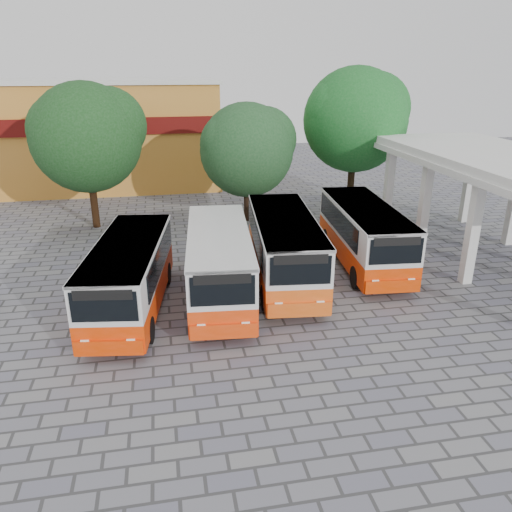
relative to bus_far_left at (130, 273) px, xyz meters
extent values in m
plane|color=slate|center=(7.07, -1.80, -1.67)|extent=(90.00, 90.00, 0.00)
cube|color=silver|center=(14.92, 8.70, 0.83)|extent=(0.45, 0.45, 5.00)
cube|color=silver|center=(20.22, 8.70, 0.83)|extent=(0.45, 0.45, 5.00)
cube|color=silver|center=(17.57, 2.20, 3.53)|extent=(6.60, 15.60, 0.40)
cube|color=silver|center=(17.57, 2.20, 3.18)|extent=(6.80, 15.80, 0.30)
cube|color=orange|center=(-3.93, 24.20, 2.33)|extent=(20.00, 10.00, 8.00)
cube|color=#590C0A|center=(-3.93, 19.10, 3.53)|extent=(20.00, 0.20, 1.20)
cube|color=silver|center=(-3.93, 24.20, 6.48)|extent=(20.40, 10.40, 0.30)
cube|color=#E83200|center=(0.00, 0.01, -0.77)|extent=(3.50, 8.21, 1.04)
cube|color=silver|center=(0.00, 0.01, 0.48)|extent=(3.50, 8.21, 1.46)
cube|color=silver|center=(0.00, 0.01, 1.16)|extent=(3.55, 8.22, 0.12)
cube|color=black|center=(-1.21, 0.01, 0.50)|extent=(0.99, 6.50, 1.04)
cube|color=black|center=(1.21, 0.01, 0.50)|extent=(0.99, 6.50, 1.04)
cube|color=black|center=(0.00, -3.99, 0.50)|extent=(2.12, 0.36, 1.04)
cube|color=black|center=(0.00, -3.99, 0.92)|extent=(1.88, 0.33, 0.34)
cylinder|color=black|center=(-1.07, -2.57, -1.17)|extent=(0.28, 0.99, 0.99)
cylinder|color=black|center=(1.07, -2.57, -1.17)|extent=(0.28, 0.99, 0.99)
cylinder|color=black|center=(-1.07, 2.60, -1.17)|extent=(0.28, 0.99, 0.99)
cylinder|color=black|center=(1.07, 2.60, -1.17)|extent=(0.28, 0.99, 0.99)
cube|color=#EA3908|center=(3.64, 0.50, -0.74)|extent=(3.16, 8.39, 1.08)
cube|color=silver|center=(3.64, 0.50, 0.55)|extent=(3.16, 8.39, 1.51)
cube|color=silver|center=(3.64, 0.50, 1.25)|extent=(3.21, 8.40, 0.12)
cube|color=black|center=(2.39, 0.50, 0.57)|extent=(0.63, 6.75, 1.08)
cube|color=black|center=(4.89, 0.50, 0.57)|extent=(0.63, 6.75, 1.08)
cube|color=black|center=(3.64, -3.62, 0.57)|extent=(2.20, 0.24, 1.08)
cube|color=black|center=(3.64, -3.62, 1.00)|extent=(1.95, 0.23, 0.35)
cylinder|color=black|center=(2.53, -2.16, -1.16)|extent=(0.29, 1.03, 1.03)
cylinder|color=black|center=(4.75, -2.16, -1.16)|extent=(0.29, 1.03, 1.03)
cylinder|color=black|center=(2.53, 3.17, -1.16)|extent=(0.29, 1.03, 1.03)
cylinder|color=black|center=(4.75, 3.17, -1.16)|extent=(0.29, 1.03, 1.03)
cube|color=#EB5712|center=(6.73, 1.68, -0.71)|extent=(3.39, 8.70, 1.11)
cube|color=silver|center=(6.73, 1.68, 0.63)|extent=(3.39, 8.70, 1.56)
cube|color=silver|center=(6.73, 1.68, 1.34)|extent=(3.44, 8.70, 0.13)
cube|color=black|center=(5.44, 1.68, 0.64)|extent=(0.76, 6.97, 1.11)
cube|color=black|center=(8.02, 1.68, 0.64)|extent=(0.76, 6.97, 1.11)
cube|color=black|center=(6.73, -2.59, 0.64)|extent=(2.27, 0.28, 1.11)
cube|color=black|center=(6.73, -2.59, 1.09)|extent=(2.01, 0.26, 0.36)
cylinder|color=black|center=(5.59, -1.08, -1.14)|extent=(0.30, 1.06, 1.06)
cylinder|color=black|center=(7.88, -1.08, -1.14)|extent=(0.30, 1.06, 1.06)
cylinder|color=black|center=(5.59, 4.44, -1.14)|extent=(0.30, 1.06, 1.06)
cylinder|color=black|center=(7.88, 4.44, -1.14)|extent=(0.30, 1.06, 1.06)
cube|color=#DF3400|center=(11.06, 2.94, -0.73)|extent=(3.16, 8.45, 1.09)
cube|color=silver|center=(11.06, 2.94, 0.57)|extent=(3.16, 8.45, 1.52)
cube|color=silver|center=(11.06, 2.94, 1.27)|extent=(3.21, 8.46, 0.12)
cube|color=black|center=(9.80, 2.94, 0.59)|extent=(0.61, 6.81, 1.09)
cube|color=black|center=(12.33, 2.94, 0.59)|extent=(0.61, 6.81, 1.09)
cube|color=black|center=(11.06, -1.22, 0.59)|extent=(2.22, 0.23, 1.09)
cube|color=black|center=(11.06, -1.22, 1.02)|extent=(1.96, 0.22, 0.35)
cylinder|color=black|center=(9.95, 0.25, -1.15)|extent=(0.29, 1.03, 1.03)
cylinder|color=black|center=(12.18, 0.25, -1.15)|extent=(0.29, 1.03, 1.03)
cylinder|color=black|center=(9.95, 5.63, -1.15)|extent=(0.29, 1.03, 1.03)
cylinder|color=black|center=(12.18, 5.63, -1.15)|extent=(0.29, 1.03, 1.03)
cylinder|color=black|center=(-2.65, 11.84, 0.33)|extent=(0.44, 0.44, 4.00)
sphere|color=#123D13|center=(-2.65, 11.84, 3.74)|extent=(6.34, 6.34, 6.34)
sphere|color=#123D13|center=(-1.38, 12.14, 4.37)|extent=(4.44, 4.44, 4.44)
sphere|color=#123D13|center=(-3.76, 11.64, 4.21)|extent=(4.12, 4.12, 4.12)
cylinder|color=black|center=(6.72, 11.56, 0.02)|extent=(0.40, 0.40, 3.38)
sphere|color=#18421C|center=(6.72, 11.56, 2.79)|extent=(5.74, 5.74, 5.74)
sphere|color=#18421C|center=(7.87, 11.86, 3.37)|extent=(4.02, 4.02, 4.02)
sphere|color=#18421C|center=(5.72, 11.36, 3.22)|extent=(3.73, 3.73, 3.73)
cylinder|color=black|center=(14.11, 12.81, 0.53)|extent=(0.46, 0.46, 4.39)
sphere|color=#135A1C|center=(14.11, 12.81, 4.32)|extent=(6.74, 6.74, 6.74)
sphere|color=#135A1C|center=(15.46, 13.11, 5.00)|extent=(4.72, 4.72, 4.72)
sphere|color=#135A1C|center=(12.93, 12.61, 4.83)|extent=(4.38, 4.38, 4.38)
camera|label=1|loc=(1.55, -18.84, 7.75)|focal=35.00mm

